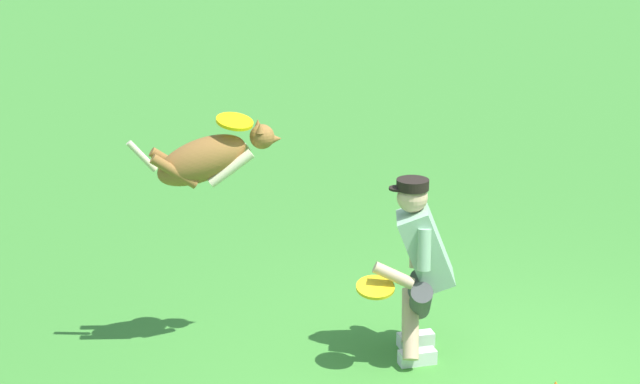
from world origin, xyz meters
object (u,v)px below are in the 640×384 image
(dog, at_px, (208,159))
(frisbee_flying, at_px, (235,122))
(frisbee_held, at_px, (375,287))
(person, at_px, (420,263))

(dog, relative_size, frisbee_flying, 4.14)
(frisbee_flying, height_order, frisbee_held, frisbee_flying)
(person, height_order, frisbee_flying, frisbee_flying)
(person, distance_m, frisbee_flying, 1.59)
(dog, bearing_deg, frisbee_flying, -1.93)
(person, height_order, frisbee_held, person)
(person, bearing_deg, dog, -1.91)
(frisbee_flying, bearing_deg, dog, -5.52)
(dog, bearing_deg, frisbee_held, -28.06)
(person, relative_size, dog, 1.24)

